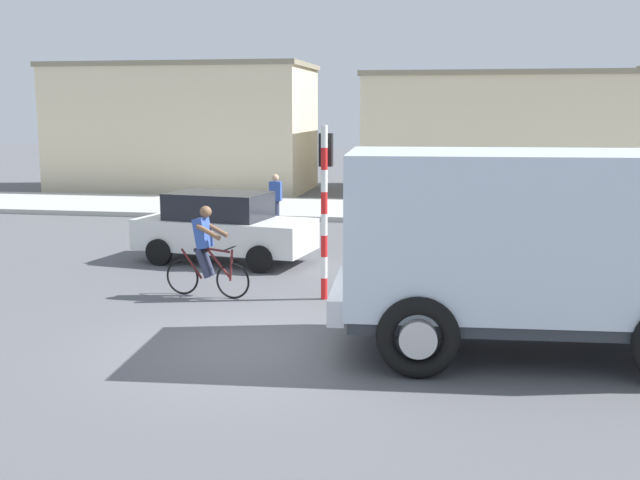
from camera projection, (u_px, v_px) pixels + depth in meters
ground_plane at (258, 346)px, 11.47m from camera, size 120.00×120.00×0.00m
sidewalk_far at (371, 210)px, 26.24m from camera, size 80.00×5.00×0.16m
truck_foreground at (530, 239)px, 10.93m from camera, size 5.58×3.11×2.90m
cyclist at (206, 251)px, 14.37m from camera, size 1.72×0.54×1.72m
traffic_light_pole at (325, 188)px, 14.05m from camera, size 0.24×0.43×3.20m
car_white_mid at (223, 227)px, 17.68m from camera, size 4.22×2.35×1.60m
pedestrian_near_kerb at (276, 201)px, 22.39m from camera, size 0.34×0.22×1.62m
building_corner_left at (185, 128)px, 33.11m from camera, size 10.84×5.56×5.36m
building_mid_block at (496, 134)px, 31.98m from camera, size 10.67×7.34×4.91m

